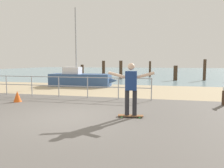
{
  "coord_description": "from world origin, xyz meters",
  "views": [
    {
      "loc": [
        2.95,
        -6.21,
        1.77
      ],
      "look_at": [
        0.99,
        2.0,
        0.9
      ],
      "focal_mm": 34.44,
      "sensor_mm": 36.0,
      "label": 1
    }
  ],
  "objects": [
    {
      "name": "groyne_post_4",
      "position": [
        4.08,
        15.07,
        0.71
      ],
      "size": [
        0.37,
        0.37,
        1.43
      ],
      "primitive_type": "cylinder",
      "color": "#422D1E",
      "rests_on": "ground"
    },
    {
      "name": "bollard_short",
      "position": [
        5.38,
        3.22,
        0.3
      ],
      "size": [
        0.18,
        0.18,
        0.6
      ],
      "primitive_type": "cylinder",
      "color": "#422D1E",
      "rests_on": "ground"
    },
    {
      "name": "groyne_post_2",
      "position": [
        -1.29,
        15.43,
        0.95
      ],
      "size": [
        0.33,
        0.33,
        1.9
      ],
      "primitive_type": "cylinder",
      "color": "#422D1E",
      "rests_on": "ground"
    },
    {
      "name": "groyne_post_5",
      "position": [
        6.77,
        15.69,
        1.01
      ],
      "size": [
        0.28,
        0.28,
        2.02
      ],
      "primitive_type": "cylinder",
      "color": "#422D1E",
      "rests_on": "ground"
    },
    {
      "name": "groyne_post_3",
      "position": [
        1.4,
        19.82,
        0.93
      ],
      "size": [
        0.25,
        0.25,
        1.86
      ],
      "primitive_type": "cylinder",
      "color": "#422D1E",
      "rests_on": "ground"
    },
    {
      "name": "railing_fence",
      "position": [
        -2.15,
        3.6,
        0.69
      ],
      "size": [
        9.25,
        0.05,
        1.05
      ],
      "color": "#9EA0A5",
      "rests_on": "ground"
    },
    {
      "name": "sailboat",
      "position": [
        -2.77,
        8.44,
        0.53
      ],
      "size": [
        4.99,
        1.56,
        5.62
      ],
      "color": "#335184",
      "rests_on": "ground"
    },
    {
      "name": "ground_plane",
      "position": [
        0.0,
        -1.0,
        0.0
      ],
      "size": [
        24.0,
        10.0,
        0.04
      ],
      "primitive_type": "cube",
      "color": "#605B56",
      "rests_on": "ground"
    },
    {
      "name": "skateboarder",
      "position": [
        1.97,
        0.43,
        1.02
      ],
      "size": [
        1.45,
        0.24,
        1.65
      ],
      "color": "#26262B",
      "rests_on": "skateboard"
    },
    {
      "name": "beach_strip",
      "position": [
        0.0,
        7.0,
        0.0
      ],
      "size": [
        24.0,
        6.0,
        0.04
      ],
      "primitive_type": "cube",
      "color": "tan",
      "rests_on": "ground"
    },
    {
      "name": "groyne_post_0",
      "position": [
        -6.66,
        18.4,
        0.72
      ],
      "size": [
        0.37,
        0.37,
        1.44
      ],
      "primitive_type": "cylinder",
      "color": "#422D1E",
      "rests_on": "ground"
    },
    {
      "name": "sea_surface",
      "position": [
        0.0,
        35.0,
        0.0
      ],
      "size": [
        72.0,
        50.0,
        0.04
      ],
      "primitive_type": "cube",
      "color": "#75939E",
      "rests_on": "ground"
    },
    {
      "name": "traffic_cone",
      "position": [
        -3.26,
        1.89,
        0.25
      ],
      "size": [
        0.36,
        0.36,
        0.5
      ],
      "primitive_type": "cone",
      "color": "#E55919",
      "rests_on": "ground"
    },
    {
      "name": "skateboard",
      "position": [
        1.97,
        0.43,
        0.07
      ],
      "size": [
        0.82,
        0.28,
        0.08
      ],
      "color": "brown",
      "rests_on": "ground"
    },
    {
      "name": "groyne_post_1",
      "position": [
        -3.97,
        18.44,
        0.96
      ],
      "size": [
        0.37,
        0.37,
        1.91
      ],
      "primitive_type": "cylinder",
      "color": "#422D1E",
      "rests_on": "ground"
    }
  ]
}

